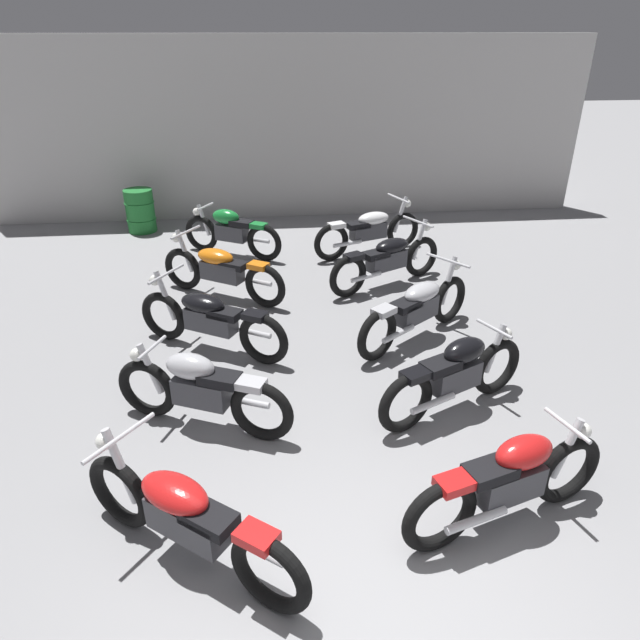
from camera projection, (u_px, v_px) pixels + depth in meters
back_wall at (289, 130)px, 11.79m from camera, size 12.53×0.24×3.60m
motorcycle_left_row_0 at (186, 517)px, 4.24m from camera, size 1.80×1.40×0.97m
motorcycle_left_row_1 at (201, 389)px, 5.73m from camera, size 1.85×0.90×0.88m
motorcycle_left_row_2 at (210, 319)px, 7.12m from camera, size 1.93×1.21×0.97m
motorcycle_left_row_3 at (221, 270)px, 8.55m from camera, size 1.89×1.25×0.97m
motorcycle_left_row_4 at (231, 231)px, 10.15m from camera, size 1.77×1.06×0.88m
motorcycle_right_row_0 at (510, 480)px, 4.58m from camera, size 1.91×0.75×0.88m
motorcycle_right_row_1 at (455, 374)px, 5.98m from camera, size 1.82×0.96×0.88m
motorcycle_right_row_2 at (417, 308)px, 7.39m from camera, size 1.80×1.40×0.97m
motorcycle_right_row_3 at (387, 259)px, 8.95m from camera, size 1.97×1.15×0.97m
motorcycle_right_row_4 at (369, 230)px, 10.23m from camera, size 2.07×0.97×0.97m
oil_drum at (140, 211)px, 11.39m from camera, size 0.59×0.59×0.85m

